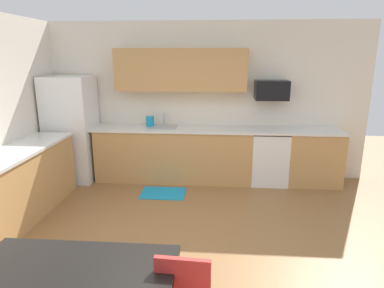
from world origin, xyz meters
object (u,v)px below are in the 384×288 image
at_px(microwave, 272,90).
at_px(kettle, 150,122).
at_px(refrigerator, 72,129).
at_px(dining_table, 66,286).
at_px(oven_range, 269,157).

relative_size(microwave, kettle, 2.70).
xyz_separation_m(refrigerator, microwave, (3.39, 0.18, 0.68)).
xyz_separation_m(refrigerator, kettle, (1.35, 0.13, 0.12)).
relative_size(dining_table, kettle, 7.00).
bearing_deg(refrigerator, dining_table, -67.30).
height_order(refrigerator, dining_table, refrigerator).
xyz_separation_m(microwave, dining_table, (-1.85, -3.87, -0.90)).
bearing_deg(kettle, refrigerator, -174.50).
bearing_deg(refrigerator, oven_range, 1.35).
bearing_deg(oven_range, refrigerator, -178.65).
bearing_deg(oven_range, microwave, 90.00).
xyz_separation_m(oven_range, microwave, (0.00, 0.10, 1.12)).
relative_size(oven_range, microwave, 1.69).
distance_m(refrigerator, oven_range, 3.42).
xyz_separation_m(oven_range, kettle, (-2.04, 0.05, 0.56)).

